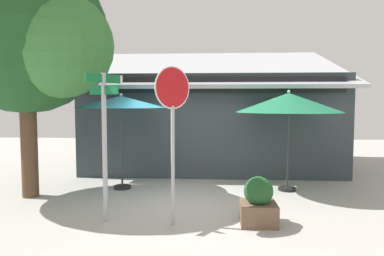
{
  "coord_description": "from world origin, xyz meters",
  "views": [
    {
      "loc": [
        0.77,
        -7.94,
        2.26
      ],
      "look_at": [
        0.22,
        1.2,
        1.6
      ],
      "focal_mm": 32.83,
      "sensor_mm": 36.0,
      "label": 1
    }
  ],
  "objects_px": {
    "stop_sign": "(173,115)",
    "shade_tree": "(32,35)",
    "sidewalk_planter": "(258,203)",
    "patio_umbrella_forest_green_center": "(289,103)",
    "street_sign_post": "(105,132)",
    "patio_umbrella_teal_left": "(121,103)"
  },
  "relations": [
    {
      "from": "stop_sign",
      "to": "shade_tree",
      "type": "xyz_separation_m",
      "value": [
        -3.46,
        1.65,
        1.77
      ]
    },
    {
      "from": "sidewalk_planter",
      "to": "stop_sign",
      "type": "bearing_deg",
      "value": -175.2
    },
    {
      "from": "patio_umbrella_forest_green_center",
      "to": "sidewalk_planter",
      "type": "height_order",
      "value": "patio_umbrella_forest_green_center"
    },
    {
      "from": "street_sign_post",
      "to": "sidewalk_planter",
      "type": "distance_m",
      "value": 3.17
    },
    {
      "from": "patio_umbrella_forest_green_center",
      "to": "stop_sign",
      "type": "bearing_deg",
      "value": -134.43
    },
    {
      "from": "patio_umbrella_forest_green_center",
      "to": "shade_tree",
      "type": "relative_size",
      "value": 0.46
    },
    {
      "from": "street_sign_post",
      "to": "stop_sign",
      "type": "height_order",
      "value": "stop_sign"
    },
    {
      "from": "patio_umbrella_teal_left",
      "to": "patio_umbrella_forest_green_center",
      "type": "relative_size",
      "value": 0.93
    },
    {
      "from": "street_sign_post",
      "to": "patio_umbrella_teal_left",
      "type": "distance_m",
      "value": 2.62
    },
    {
      "from": "patio_umbrella_teal_left",
      "to": "patio_umbrella_forest_green_center",
      "type": "bearing_deg",
      "value": 0.87
    },
    {
      "from": "street_sign_post",
      "to": "stop_sign",
      "type": "distance_m",
      "value": 1.34
    },
    {
      "from": "street_sign_post",
      "to": "patio_umbrella_forest_green_center",
      "type": "distance_m",
      "value": 4.76
    },
    {
      "from": "stop_sign",
      "to": "sidewalk_planter",
      "type": "relative_size",
      "value": 3.27
    },
    {
      "from": "stop_sign",
      "to": "patio_umbrella_forest_green_center",
      "type": "relative_size",
      "value": 1.09
    },
    {
      "from": "street_sign_post",
      "to": "sidewalk_planter",
      "type": "height_order",
      "value": "street_sign_post"
    },
    {
      "from": "street_sign_post",
      "to": "shade_tree",
      "type": "distance_m",
      "value": 3.39
    },
    {
      "from": "patio_umbrella_forest_green_center",
      "to": "sidewalk_planter",
      "type": "distance_m",
      "value": 3.34
    },
    {
      "from": "street_sign_post",
      "to": "patio_umbrella_teal_left",
      "type": "relative_size",
      "value": 1.12
    },
    {
      "from": "patio_umbrella_teal_left",
      "to": "shade_tree",
      "type": "distance_m",
      "value": 2.58
    },
    {
      "from": "patio_umbrella_forest_green_center",
      "to": "street_sign_post",
      "type": "bearing_deg",
      "value": -146.62
    },
    {
      "from": "patio_umbrella_teal_left",
      "to": "patio_umbrella_forest_green_center",
      "type": "height_order",
      "value": "patio_umbrella_forest_green_center"
    },
    {
      "from": "stop_sign",
      "to": "patio_umbrella_teal_left",
      "type": "distance_m",
      "value": 3.12
    }
  ]
}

